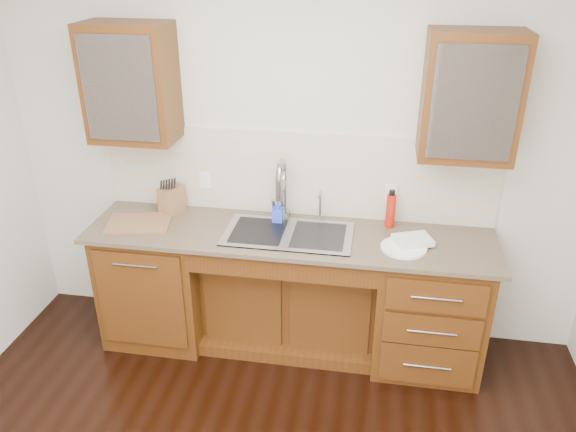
% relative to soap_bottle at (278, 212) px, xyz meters
% --- Properties ---
extents(wall_back, '(4.00, 0.10, 2.70)m').
position_rel_soap_bottle_xyz_m(wall_back, '(0.10, 0.22, 0.36)').
color(wall_back, beige).
rests_on(wall_back, ground).
extents(base_cabinet_left, '(0.70, 0.62, 0.88)m').
position_rel_soap_bottle_xyz_m(base_cabinet_left, '(-0.85, -0.14, -0.55)').
color(base_cabinet_left, '#593014').
rests_on(base_cabinet_left, ground).
extents(base_cabinet_center, '(1.20, 0.44, 0.70)m').
position_rel_soap_bottle_xyz_m(base_cabinet_center, '(0.10, -0.05, -0.64)').
color(base_cabinet_center, '#593014').
rests_on(base_cabinet_center, ground).
extents(base_cabinet_right, '(0.70, 0.62, 0.88)m').
position_rel_soap_bottle_xyz_m(base_cabinet_right, '(1.05, -0.14, -0.55)').
color(base_cabinet_right, '#593014').
rests_on(base_cabinet_right, ground).
extents(countertop, '(2.70, 0.65, 0.03)m').
position_rel_soap_bottle_xyz_m(countertop, '(0.10, -0.15, -0.09)').
color(countertop, '#84705B').
rests_on(countertop, base_cabinet_left).
extents(backsplash, '(2.70, 0.02, 0.59)m').
position_rel_soap_bottle_xyz_m(backsplash, '(0.10, 0.16, 0.22)').
color(backsplash, beige).
rests_on(backsplash, wall_back).
extents(sink, '(0.84, 0.46, 0.19)m').
position_rel_soap_bottle_xyz_m(sink, '(0.10, -0.17, -0.16)').
color(sink, '#9E9EA5').
rests_on(sink, countertop).
extents(faucet, '(0.04, 0.04, 0.40)m').
position_rel_soap_bottle_xyz_m(faucet, '(0.03, 0.06, 0.12)').
color(faucet, '#999993').
rests_on(faucet, countertop).
extents(filter_tap, '(0.02, 0.02, 0.24)m').
position_rel_soap_bottle_xyz_m(filter_tap, '(0.28, 0.07, 0.04)').
color(filter_tap, '#999993').
rests_on(filter_tap, countertop).
extents(upper_cabinet_left, '(0.55, 0.34, 0.75)m').
position_rel_soap_bottle_xyz_m(upper_cabinet_left, '(-0.95, 0.00, 0.84)').
color(upper_cabinet_left, '#593014').
rests_on(upper_cabinet_left, wall_back).
extents(upper_cabinet_right, '(0.55, 0.34, 0.75)m').
position_rel_soap_bottle_xyz_m(upper_cabinet_right, '(1.15, 0.00, 0.84)').
color(upper_cabinet_right, '#593014').
rests_on(upper_cabinet_right, wall_back).
extents(outlet_left, '(0.08, 0.01, 0.12)m').
position_rel_soap_bottle_xyz_m(outlet_left, '(-0.55, 0.15, 0.13)').
color(outlet_left, white).
rests_on(outlet_left, backsplash).
extents(outlet_right, '(0.08, 0.01, 0.12)m').
position_rel_soap_bottle_xyz_m(outlet_right, '(0.75, 0.15, 0.13)').
color(outlet_right, white).
rests_on(outlet_right, backsplash).
extents(soap_bottle, '(0.07, 0.08, 0.16)m').
position_rel_soap_bottle_xyz_m(soap_bottle, '(0.00, 0.00, 0.00)').
color(soap_bottle, blue).
rests_on(soap_bottle, countertop).
extents(water_bottle, '(0.07, 0.07, 0.23)m').
position_rel_soap_bottle_xyz_m(water_bottle, '(0.75, 0.06, 0.04)').
color(water_bottle, '#B91A0C').
rests_on(water_bottle, countertop).
extents(plate, '(0.29, 0.29, 0.02)m').
position_rel_soap_bottle_xyz_m(plate, '(0.84, -0.23, -0.07)').
color(plate, white).
rests_on(plate, countertop).
extents(dish_towel, '(0.28, 0.24, 0.04)m').
position_rel_soap_bottle_xyz_m(dish_towel, '(0.90, -0.17, -0.05)').
color(dish_towel, white).
rests_on(dish_towel, plate).
extents(knife_block, '(0.17, 0.20, 0.19)m').
position_rel_soap_bottle_xyz_m(knife_block, '(-0.76, 0.04, 0.02)').
color(knife_block, brown).
rests_on(knife_block, countertop).
extents(cutting_board, '(0.47, 0.37, 0.02)m').
position_rel_soap_bottle_xyz_m(cutting_board, '(-0.92, -0.19, -0.07)').
color(cutting_board, '#A27533').
rests_on(cutting_board, countertop).
extents(cup_left_a, '(0.13, 0.13, 0.09)m').
position_rel_soap_bottle_xyz_m(cup_left_a, '(-1.07, 0.00, 0.78)').
color(cup_left_a, white).
rests_on(cup_left_a, upper_cabinet_left).
extents(cup_left_b, '(0.14, 0.14, 0.10)m').
position_rel_soap_bottle_xyz_m(cup_left_b, '(-0.86, 0.00, 0.79)').
color(cup_left_b, white).
rests_on(cup_left_b, upper_cabinet_left).
extents(cup_right_a, '(0.13, 0.13, 0.09)m').
position_rel_soap_bottle_xyz_m(cup_right_a, '(1.10, 0.00, 0.78)').
color(cup_right_a, silver).
rests_on(cup_right_a, upper_cabinet_right).
extents(cup_right_b, '(0.10, 0.10, 0.08)m').
position_rel_soap_bottle_xyz_m(cup_right_b, '(1.25, 0.00, 0.78)').
color(cup_right_b, white).
rests_on(cup_right_b, upper_cabinet_right).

